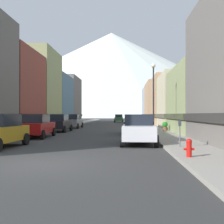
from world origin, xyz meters
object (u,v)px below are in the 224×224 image
object	(u,v)px
parking_meter_near	(180,130)
streetlamp_right	(153,88)
car_left_2	(59,123)
car_driving_0	(119,118)
potted_plant_0	(165,126)
car_right_1	(134,124)
car_right_0	(138,129)
potted_plant_2	(13,126)
car_left_3	(73,121)
car_left_1	(37,126)
fire_hydrant_near	(189,147)

from	to	relation	value
parking_meter_near	streetlamp_right	bearing A→B (deg)	92.54
car_left_2	car_driving_0	bearing A→B (deg)	81.19
potted_plant_0	car_right_1	bearing A→B (deg)	-140.04
car_left_2	streetlamp_right	distance (m)	10.96
car_right_0	potted_plant_2	bearing A→B (deg)	144.87
car_driving_0	parking_meter_near	xyz separation A→B (m)	(4.15, -49.04, 0.11)
potted_plant_0	potted_plant_2	xyz separation A→B (m)	(-14.00, -3.80, 0.09)
car_right_0	parking_meter_near	size ratio (longest dim) A/B	3.35
car_left_3	potted_plant_2	xyz separation A→B (m)	(-3.20, -11.67, -0.15)
car_left_2	streetlamp_right	xyz separation A→B (m)	(9.15, -5.19, 3.09)
car_left_2	car_left_1	bearing A→B (deg)	-89.99
car_right_1	potted_plant_2	world-z (taller)	car_right_1
car_left_2	fire_hydrant_near	size ratio (longest dim) A/B	6.27
potted_plant_2	streetlamp_right	world-z (taller)	streetlamp_right
parking_meter_near	fire_hydrant_near	bearing A→B (deg)	-95.11
car_left_3	parking_meter_near	bearing A→B (deg)	-66.39
potted_plant_0	streetlamp_right	distance (m)	6.20
car_left_1	streetlamp_right	size ratio (longest dim) A/B	0.76
fire_hydrant_near	streetlamp_right	xyz separation A→B (m)	(-0.10, 12.37, 3.46)
car_right_0	fire_hydrant_near	xyz separation A→B (m)	(1.65, -5.93, -0.37)
car_right_0	streetlamp_right	size ratio (longest dim) A/B	0.76
car_driving_0	car_right_0	bearing A→B (deg)	-87.29
fire_hydrant_near	potted_plant_2	xyz separation A→B (m)	(-12.45, 13.53, 0.22)
car_left_1	streetlamp_right	world-z (taller)	streetlamp_right
car_right_1	fire_hydrant_near	size ratio (longest dim) A/B	6.25
car_left_3	car_right_0	world-z (taller)	same
car_left_2	car_right_0	size ratio (longest dim) A/B	0.99
fire_hydrant_near	potted_plant_0	xyz separation A→B (m)	(1.55, 17.33, 0.13)
car_left_1	potted_plant_0	world-z (taller)	car_left_1
fire_hydrant_near	potted_plant_2	world-z (taller)	potted_plant_2
car_driving_0	potted_plant_0	bearing A→B (deg)	-81.25
car_left_2	car_right_1	distance (m)	8.14
car_left_3	fire_hydrant_near	xyz separation A→B (m)	(9.25, -25.20, -0.37)
car_right_0	streetlamp_right	world-z (taller)	streetlamp_right
car_left_1	car_left_3	world-z (taller)	same
car_right_0	car_right_1	bearing A→B (deg)	90.01
car_left_1	potted_plant_2	xyz separation A→B (m)	(-3.20, 3.24, -0.15)
car_right_1	potted_plant_0	xyz separation A→B (m)	(3.20, 2.68, -0.24)
car_right_1	streetlamp_right	world-z (taller)	streetlamp_right
car_left_2	streetlamp_right	world-z (taller)	streetlamp_right
car_left_2	car_driving_0	size ratio (longest dim) A/B	1.00
car_left_1	parking_meter_near	size ratio (longest dim) A/B	3.34
car_left_3	car_right_0	bearing A→B (deg)	-68.47
car_left_2	potted_plant_2	bearing A→B (deg)	-128.50
car_right_0	potted_plant_0	world-z (taller)	car_right_0
streetlamp_right	parking_meter_near	bearing A→B (deg)	-87.46
car_left_2	car_right_0	distance (m)	13.89
car_left_1	potted_plant_2	world-z (taller)	car_left_1
fire_hydrant_near	potted_plant_0	size ratio (longest dim) A/B	0.78
potted_plant_0	car_left_3	bearing A→B (deg)	143.91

